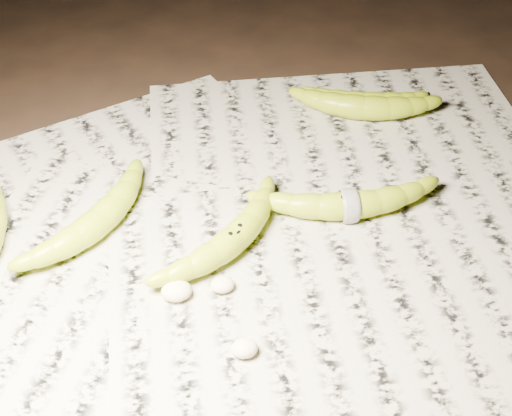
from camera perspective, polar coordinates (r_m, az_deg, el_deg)
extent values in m
plane|color=black|center=(0.87, -1.61, -3.09)|extent=(3.00, 3.00, 0.00)
cube|color=#ACA793|center=(0.88, -2.08, -1.90)|extent=(0.90, 0.70, 0.01)
torus|color=white|center=(0.90, 7.44, 0.37)|extent=(0.01, 0.05, 0.05)
ellipsoid|color=#F5EBBE|center=(0.80, -6.40, -6.42)|extent=(0.03, 0.03, 0.02)
ellipsoid|color=#F5EBBE|center=(0.75, -0.95, -10.98)|extent=(0.03, 0.02, 0.02)
ellipsoid|color=#F5EBBE|center=(0.81, -2.72, -5.96)|extent=(0.03, 0.02, 0.02)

